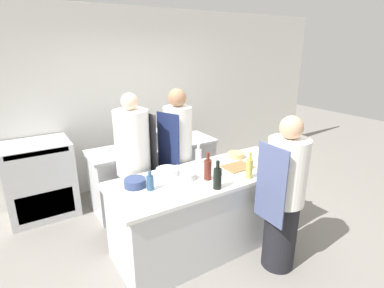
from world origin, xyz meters
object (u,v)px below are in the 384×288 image
Objects in this scene: bottle_sauce at (199,156)px; bottle_wine at (150,182)px; bottle_cooking_oil at (249,168)px; bowl_prep_small at (236,155)px; bottle_water at (279,154)px; bowl_mixing_large at (188,176)px; chef_at_pass_far at (178,158)px; bottle_vinegar at (208,169)px; bottle_olive_oil at (217,178)px; bowl_wooden_salad at (167,172)px; bowl_ceramic_blue at (135,183)px; chef_at_stove at (134,167)px; chef_at_prep_near at (284,197)px; oven_range at (40,180)px; stockpot at (150,139)px.

bottle_wine is at bearing -157.46° from bottle_sauce.
bottle_cooking_oil is 1.37× the size of bowl_prep_small.
bowl_mixing_large is (-1.21, 0.14, -0.06)m from bottle_water.
chef_at_pass_far reaches higher than bowl_mixing_large.
bottle_wine is at bearing -169.71° from bowl_prep_small.
bottle_cooking_oil is at bearing -27.65° from bottle_vinegar.
bottle_water is (1.09, 0.20, -0.02)m from bottle_olive_oil.
bowl_wooden_salad is (-0.37, -0.40, 0.04)m from chef_at_pass_far.
bowl_ceramic_blue is at bearing -176.08° from bowl_prep_small.
bowl_ceramic_blue is at bearing -168.29° from bowl_wooden_salad.
bottle_sauce reaches higher than bowl_ceramic_blue.
chef_at_stove is at bearing 160.01° from bowl_prep_small.
bottle_olive_oil is at bearing -177.79° from bottle_cooking_oil.
bottle_olive_oil is (-0.55, 0.37, 0.20)m from chef_at_prep_near.
bottle_olive_oil is at bearing 18.67° from chef_at_stove.
chef_at_prep_near is 5.45× the size of bottle_vinegar.
bowl_ceramic_blue reaches higher than bowl_mixing_large.
bottle_wine is at bearing -14.98° from chef_at_stove.
bottle_wine is at bearing -64.29° from oven_range.
chef_at_pass_far is (0.57, -0.05, 0.01)m from chef_at_stove.
bottle_sauce reaches higher than bottle_wine.
bowl_mixing_large is 0.79× the size of bowl_ceramic_blue.
bottle_wine is 1.67m from bottle_water.
bottle_cooking_oil is at bearing -30.65° from bowl_mixing_large.
bottle_water is at bearing -48.62° from stockpot.
bottle_water is 1.22m from bowl_mixing_large.
bowl_mixing_large is (-0.56, 0.33, -0.08)m from bottle_cooking_oil.
chef_at_prep_near is at bearing -34.38° from bottle_olive_oil.
bottle_wine reaches higher than bowl_ceramic_blue.
bowl_mixing_large is at bearing 142.86° from bottle_vinegar.
bottle_cooking_oil is (0.43, 0.02, 0.00)m from bottle_olive_oil.
chef_at_stove is 0.49m from bowl_wooden_salad.
bowl_ceramic_blue is at bearing 167.37° from bowl_mixing_large.
chef_at_prep_near is at bearing -47.13° from bowl_mixing_large.
chef_at_prep_near is 6.91× the size of bowl_wooden_salad.
bottle_cooking_oil is (-0.11, 0.39, 0.20)m from chef_at_prep_near.
bottle_vinegar is 1.24× the size of bottle_sauce.
stockpot is at bearing 75.69° from bowl_wooden_salad.
chef_at_stove is 1.76m from bottle_water.
stockpot reaches higher than bottle_water.
bottle_sauce is at bearing 68.69° from bottle_vinegar.
bottle_sauce is (-0.34, 1.03, 0.18)m from chef_at_prep_near.
chef_at_prep_near reaches higher than bowl_prep_small.
bottle_olive_oil is at bearing 153.32° from chef_at_pass_far.
oven_range is at bearing -145.48° from chef_at_stove.
chef_at_prep_near reaches higher than bottle_olive_oil.
bowl_prep_small is (1.20, -0.44, 0.05)m from chef_at_stove.
bottle_wine is 0.85m from bottle_sauce.
bowl_prep_small is 0.98× the size of bowl_ceramic_blue.
stockpot is (-0.04, 1.48, 0.01)m from bottle_olive_oil.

